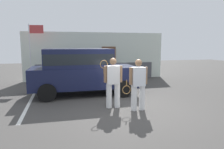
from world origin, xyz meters
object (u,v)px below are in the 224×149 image
tennis_player_man (113,82)px  flag_pole (33,43)px  potted_plant_by_porch (132,73)px  parked_suv (82,69)px  tennis_player_woman (138,84)px

tennis_player_man → flag_pole: 6.49m
tennis_player_man → potted_plant_by_porch: 5.71m
parked_suv → tennis_player_woman: size_ratio=2.64×
potted_plant_by_porch → flag_pole: size_ratio=0.24×
tennis_player_man → flag_pole: (-3.22, 5.47, 1.38)m
parked_suv → flag_pole: size_ratio=1.38×
tennis_player_woman → potted_plant_by_porch: tennis_player_woman is taller
tennis_player_man → potted_plant_by_porch: (2.54, 5.09, -0.48)m
potted_plant_by_porch → parked_suv: bearing=-140.5°
tennis_player_woman → flag_pole: bearing=-56.6°
parked_suv → potted_plant_by_porch: size_ratio=5.69×
tennis_player_man → flag_pole: size_ratio=0.53×
tennis_player_man → tennis_player_woman: (0.75, -0.50, -0.02)m
tennis_player_woman → potted_plant_by_porch: bearing=-108.0°
parked_suv → tennis_player_woman: 3.23m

